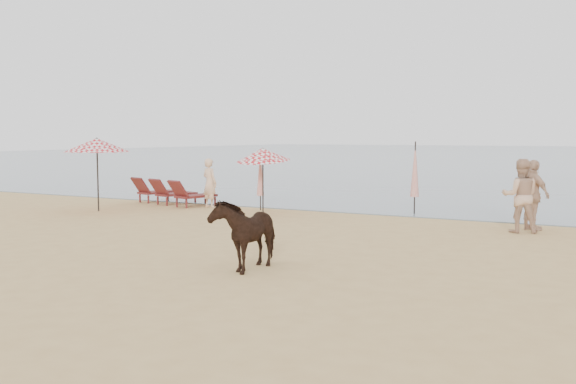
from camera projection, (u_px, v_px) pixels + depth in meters
name	position (u px, v px, depth m)	size (l,w,h in m)	color
ground	(156.00, 274.00, 11.52)	(120.00, 120.00, 0.00)	tan
sea	(567.00, 155.00, 81.68)	(160.00, 140.00, 0.06)	#51606B
lounger_cluster_left	(171.00, 192.00, 23.19)	(3.28, 2.43, 0.64)	maroon
umbrella_open_left_a	(97.00, 145.00, 20.97)	(2.13, 2.13, 2.42)	black
umbrella_open_left_b	(263.00, 155.00, 20.30)	(1.71, 1.74, 2.18)	black
umbrella_closed_left	(260.00, 173.00, 21.26)	(0.25, 0.25, 2.02)	black
umbrella_closed_right	(415.00, 170.00, 20.16)	(0.28, 0.28, 2.30)	black
cow	(246.00, 233.00, 11.98)	(0.73, 1.61, 1.36)	black
beachgoer_left	(210.00, 183.00, 22.19)	(0.62, 0.41, 1.70)	#DDAF8A
beachgoer_right_a	(520.00, 196.00, 16.41)	(0.92, 0.72, 1.90)	tan
beachgoer_right_b	(533.00, 195.00, 16.81)	(1.09, 0.45, 1.86)	tan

